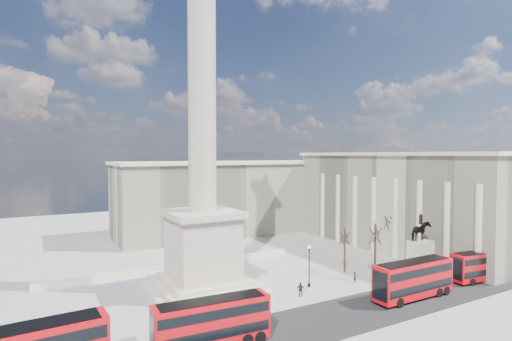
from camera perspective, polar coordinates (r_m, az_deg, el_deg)
The scene contains 17 objects.
ground at distance 51.19m, azimuth -5.40°, elevation -18.49°, with size 180.00×180.00×0.00m, color #A19F98.
asphalt_road at distance 45.41m, azimuth 6.35°, elevation -21.28°, with size 120.00×9.00×0.01m, color #272727.
nelsons_column at distance 52.75m, azimuth -7.65°, elevation -3.43°, with size 14.00×14.00×49.85m.
balustrade_wall at distance 65.26m, azimuth -11.25°, elevation -13.41°, with size 40.00×0.60×1.10m, color beige.
building_east at distance 84.30m, azimuth 20.76°, elevation -3.89°, with size 19.00×46.00×18.60m.
building_northeast at distance 93.08m, azimuth -4.11°, elevation -3.79°, with size 51.00×17.00×16.60m.
red_bus_b at distance 40.41m, azimuth -6.20°, elevation -20.70°, with size 11.31×3.28×4.53m.
red_bus_c at distance 55.68m, azimuth 21.63°, elevation -14.20°, with size 11.80×2.82×4.78m.
red_bus_d at distance 67.52m, azimuth 29.72°, elevation -11.66°, with size 10.70×3.69×4.25m.
victorian_lamp at distance 56.56m, azimuth 7.61°, elevation -12.87°, with size 0.49×0.49×5.75m.
equestrian_statue at distance 67.67m, azimuth 22.41°, elevation -10.67°, with size 4.40×3.30×9.06m.
bare_tree_near at distance 60.83m, azimuth 16.68°, elevation -8.57°, with size 1.97×1.97×8.63m.
bare_tree_mid at distance 63.61m, azimuth 12.57°, elevation -9.15°, with size 1.88×1.88×7.12m.
bare_tree_far at distance 75.83m, azimuth 18.48°, elevation -6.70°, with size 2.01×2.01×8.22m.
pedestrian_walking at distance 60.17m, azimuth 13.96°, elevation -14.55°, with size 0.59×0.38×1.61m, color black.
pedestrian_standing at distance 68.73m, azimuth 21.93°, elevation -12.36°, with size 0.95×0.74×1.95m, color black.
pedestrian_crossing at distance 53.36m, azimuth 6.40°, elevation -16.55°, with size 1.10×0.46×1.87m, color black.
Camera 1 is at (-19.29, -43.81, 18.13)m, focal length 28.00 mm.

